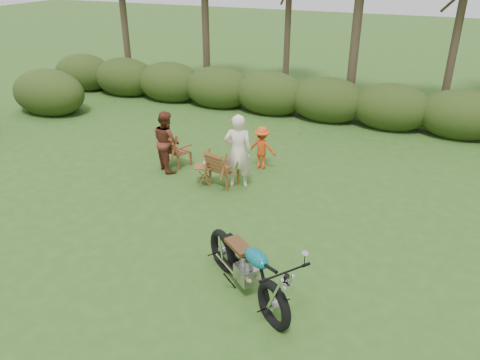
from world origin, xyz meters
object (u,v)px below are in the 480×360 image
at_px(lawn_chair_right, 224,185).
at_px(side_table, 205,175).
at_px(lawn_chair_left, 179,165).
at_px(child, 261,168).
at_px(adult_a, 238,186).
at_px(adult_b, 169,169).
at_px(cup, 206,163).
at_px(motorcycle, 246,292).

height_order(lawn_chair_right, side_table, side_table).
bearing_deg(lawn_chair_left, child, -142.77).
xyz_separation_m(lawn_chair_left, adult_a, (1.92, -0.52, 0.00)).
height_order(adult_b, child, adult_b).
relative_size(lawn_chair_left, child, 0.83).
bearing_deg(cup, adult_a, 11.77).
relative_size(lawn_chair_right, lawn_chair_left, 1.01).
bearing_deg(lawn_chair_right, side_table, 32.27).
bearing_deg(child, lawn_chair_left, 15.71).
bearing_deg(lawn_chair_right, child, -96.16).
bearing_deg(motorcycle, lawn_chair_right, 157.10).
relative_size(side_table, child, 0.43).
xyz_separation_m(cup, adult_b, (-1.26, 0.36, -0.53)).
xyz_separation_m(motorcycle, adult_a, (-1.63, 3.48, 0.00)).
xyz_separation_m(lawn_chair_left, cup, (1.15, -0.68, 0.53)).
bearing_deg(motorcycle, adult_b, 172.11).
xyz_separation_m(motorcycle, child, (-1.50, 4.70, 0.00)).
distance_m(motorcycle, cup, 4.13).
bearing_deg(lawn_chair_right, adult_a, -156.97).
height_order(motorcycle, cup, motorcycle).
relative_size(motorcycle, side_table, 4.73).
height_order(motorcycle, lawn_chair_right, motorcycle).
relative_size(lawn_chair_left, side_table, 1.95).
bearing_deg(motorcycle, child, 144.94).
distance_m(lawn_chair_right, child, 1.35).
relative_size(lawn_chair_right, adult_b, 0.61).
xyz_separation_m(side_table, child, (0.92, 1.41, -0.24)).
relative_size(lawn_chair_right, side_table, 1.97).
bearing_deg(child, adult_b, 22.01).
relative_size(lawn_chair_right, adult_a, 0.53).
xyz_separation_m(adult_a, adult_b, (-2.03, 0.20, 0.00)).
distance_m(lawn_chair_right, lawn_chair_left, 1.68).
distance_m(lawn_chair_left, adult_b, 0.34).
height_order(lawn_chair_left, cup, cup).
bearing_deg(adult_b, cup, -159.73).
xyz_separation_m(lawn_chair_right, child, (0.47, 1.27, 0.00)).
relative_size(motorcycle, cup, 17.63).
distance_m(motorcycle, child, 4.93).
distance_m(cup, child, 1.73).
bearing_deg(cup, lawn_chair_right, 14.05).
bearing_deg(child, motorcycle, 104.61).
bearing_deg(motorcycle, lawn_chair_left, 168.86).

